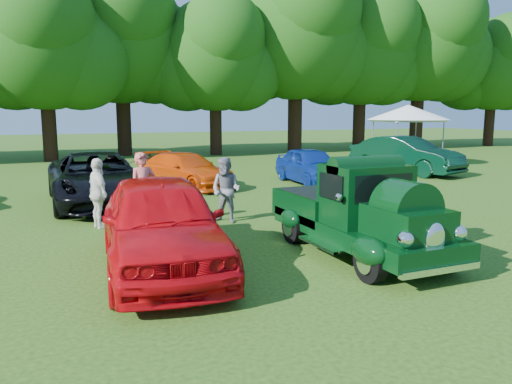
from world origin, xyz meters
name	(u,v)px	position (x,y,z in m)	size (l,w,h in m)	color
ground	(336,259)	(0.00, 0.00, 0.00)	(120.00, 120.00, 0.00)	#204610
hero_pickup	(358,215)	(0.59, 0.17, 0.77)	(2.13, 4.57, 1.79)	black
red_convertible	(161,223)	(-3.18, 0.69, 0.84)	(1.98, 4.92, 1.68)	red
back_car_black	(97,179)	(-3.58, 7.64, 0.79)	(2.62, 5.67, 1.58)	black
back_car_orange	(186,170)	(-0.20, 9.99, 0.64)	(1.78, 4.38, 1.27)	#CF3F07
back_car_blue	(311,166)	(4.55, 9.11, 0.70)	(1.66, 4.12, 1.40)	navy
back_car_green	(405,155)	(10.02, 10.15, 0.84)	(1.78, 5.11, 1.68)	black
spectator_pink	(143,190)	(-2.83, 4.22, 0.91)	(0.66, 0.43, 1.81)	#CF5955
spectator_grey	(226,190)	(-0.85, 3.83, 0.83)	(0.80, 0.63, 1.65)	gray
spectator_white	(98,193)	(-3.86, 4.46, 0.85)	(0.99, 0.41, 1.69)	white
canopy_tent	(408,113)	(12.45, 13.03, 2.72)	(4.80, 4.80, 3.13)	white
tree_line	(128,35)	(0.11, 23.69, 7.30)	(65.49, 10.80, 12.50)	#321B10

